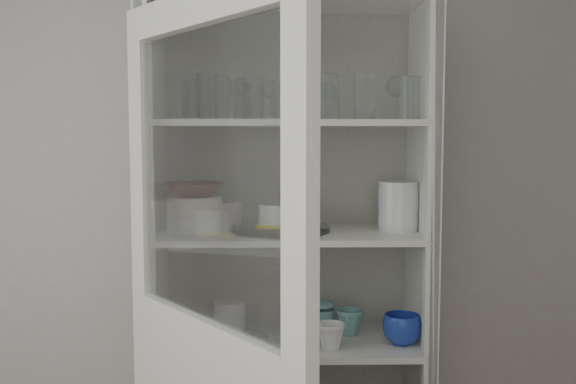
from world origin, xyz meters
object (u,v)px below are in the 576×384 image
at_px(glass_platter, 281,229).
at_px(white_ramekin, 281,213).
at_px(plate_stack_back, 215,214).
at_px(terracotta_bowl, 194,189).
at_px(goblet_2, 329,100).
at_px(cream_bowl, 194,205).
at_px(mug_blue, 402,329).
at_px(goblet_1, 272,99).
at_px(pantry_cabinet, 288,312).
at_px(mug_teal, 350,322).
at_px(plate_stack_front, 195,223).
at_px(yellow_trivet, 281,224).
at_px(mug_white, 331,336).
at_px(measuring_cups, 251,340).
at_px(goblet_3, 397,96).
at_px(goblet_0, 239,97).
at_px(white_canister, 230,319).
at_px(teal_jar, 323,319).
at_px(grey_bowl_stack, 399,206).

height_order(glass_platter, white_ramekin, white_ramekin).
distance_m(plate_stack_back, terracotta_bowl, 0.20).
relative_size(goblet_2, white_ramekin, 0.98).
height_order(cream_bowl, mug_blue, cream_bowl).
bearing_deg(goblet_1, pantry_cabinet, -36.71).
xyz_separation_m(mug_blue, mug_teal, (-0.17, 0.11, -0.01)).
distance_m(goblet_2, plate_stack_front, 0.67).
distance_m(plate_stack_front, glass_platter, 0.31).
relative_size(cream_bowl, yellow_trivet, 1.24).
bearing_deg(mug_white, mug_teal, 43.88).
bearing_deg(mug_blue, mug_white, -168.32).
xyz_separation_m(plate_stack_back, glass_platter, (0.25, -0.13, -0.04)).
distance_m(yellow_trivet, measuring_cups, 0.43).
distance_m(goblet_3, cream_bowl, 0.85).
xyz_separation_m(goblet_0, white_ramekin, (0.15, -0.12, -0.42)).
xyz_separation_m(goblet_0, glass_platter, (0.15, -0.12, -0.48)).
xyz_separation_m(pantry_cabinet, plate_stack_back, (-0.28, 0.05, 0.37)).
bearing_deg(white_canister, plate_stack_front, -158.17).
relative_size(mug_teal, white_canister, 0.75).
bearing_deg(teal_jar, yellow_trivet, -155.32).
bearing_deg(teal_jar, plate_stack_front, -167.54).
relative_size(terracotta_bowl, measuring_cups, 1.89).
relative_size(pantry_cabinet, white_ramekin, 13.00).
xyz_separation_m(glass_platter, white_ramekin, (0.00, 0.00, 0.06)).
xyz_separation_m(white_ramekin, mug_teal, (0.26, 0.05, -0.42)).
xyz_separation_m(pantry_cabinet, goblet_0, (-0.18, 0.05, 0.81)).
height_order(terracotta_bowl, yellow_trivet, terracotta_bowl).
bearing_deg(terracotta_bowl, measuring_cups, -13.41).
distance_m(goblet_3, white_canister, 1.04).
bearing_deg(glass_platter, goblet_2, 31.41).
bearing_deg(terracotta_bowl, white_ramekin, 5.57).
bearing_deg(goblet_0, grey_bowl_stack, -10.61).
xyz_separation_m(pantry_cabinet, goblet_1, (-0.06, 0.04, 0.81)).
bearing_deg(measuring_cups, cream_bowl, 166.59).
bearing_deg(terracotta_bowl, grey_bowl_stack, 3.23).
distance_m(yellow_trivet, mug_blue, 0.57).
distance_m(goblet_1, white_canister, 0.84).
distance_m(plate_stack_front, white_canister, 0.39).
distance_m(goblet_3, measuring_cups, 1.05).
bearing_deg(white_canister, white_ramekin, -5.19).
bearing_deg(measuring_cups, white_canister, 131.06).
height_order(pantry_cabinet, cream_bowl, pantry_cabinet).
height_order(mug_teal, measuring_cups, mug_teal).
distance_m(terracotta_bowl, mug_white, 0.71).
xyz_separation_m(cream_bowl, mug_teal, (0.57, 0.08, -0.45)).
relative_size(goblet_1, plate_stack_front, 0.82).
bearing_deg(goblet_0, plate_stack_back, 175.16).
height_order(plate_stack_back, mug_teal, plate_stack_back).
bearing_deg(mug_teal, goblet_3, -2.76).
xyz_separation_m(goblet_2, teal_jar, (-0.02, -0.04, -0.82)).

